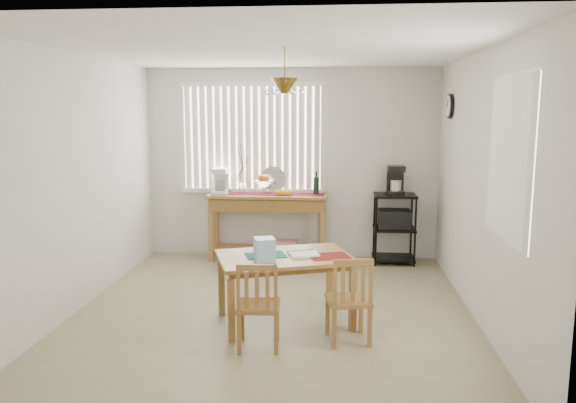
# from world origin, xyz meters

# --- Properties ---
(ground) EXTENTS (4.00, 4.50, 0.01)m
(ground) POSITION_xyz_m (0.00, 0.00, -0.01)
(ground) COLOR #978E66
(room_shell) EXTENTS (4.20, 4.70, 2.70)m
(room_shell) POSITION_xyz_m (0.00, 0.02, 1.69)
(room_shell) COLOR silver
(room_shell) RESTS_ON ground
(sideboard) EXTENTS (1.61, 0.45, 0.91)m
(sideboard) POSITION_xyz_m (-0.30, 2.00, 0.68)
(sideboard) COLOR olive
(sideboard) RESTS_ON ground
(sideboard_items) EXTENTS (1.53, 0.38, 0.69)m
(sideboard_items) POSITION_xyz_m (-0.56, 2.02, 1.05)
(sideboard_items) COLOR maroon
(sideboard_items) RESTS_ON sideboard
(wire_cart) EXTENTS (0.55, 0.44, 0.93)m
(wire_cart) POSITION_xyz_m (1.40, 1.99, 0.56)
(wire_cart) COLOR black
(wire_cart) RESTS_ON ground
(cart_items) EXTENTS (0.22, 0.26, 0.38)m
(cart_items) POSITION_xyz_m (1.40, 2.00, 1.11)
(cart_items) COLOR black
(cart_items) RESTS_ON wire_cart
(dining_table) EXTENTS (1.43, 1.16, 0.66)m
(dining_table) POSITION_xyz_m (0.14, -0.29, 0.59)
(dining_table) COLOR olive
(dining_table) RESTS_ON ground
(table_items) EXTENTS (1.04, 0.50, 0.21)m
(table_items) POSITION_xyz_m (0.06, -0.43, 0.74)
(table_items) COLOR #147351
(table_items) RESTS_ON dining_table
(chair_left) EXTENTS (0.39, 0.39, 0.78)m
(chair_left) POSITION_xyz_m (-0.02, -0.92, 0.38)
(chair_left) COLOR olive
(chair_left) RESTS_ON ground
(chair_right) EXTENTS (0.43, 0.43, 0.79)m
(chair_right) POSITION_xyz_m (0.75, -0.71, 0.39)
(chair_right) COLOR olive
(chair_right) RESTS_ON ground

